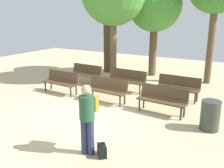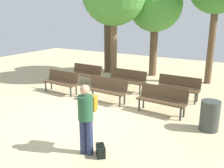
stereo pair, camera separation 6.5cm
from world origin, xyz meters
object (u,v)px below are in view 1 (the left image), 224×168
at_px(tree_2, 107,5).
at_px(trash_bin, 210,115).
at_px(bench_r1_c2, 178,86).
at_px(tree_1, 155,6).
at_px(bench_r0_c1, 107,88).
at_px(visitor_with_backpack, 88,115).
at_px(handbag, 102,150).
at_px(bench_r0_c2, 163,98).
at_px(bench_r1_c0, 86,73).
at_px(bench_r0_c0, 61,81).
at_px(bench_r1_c1, 127,79).

bearing_deg(tree_2, trash_bin, -37.89).
relative_size(bench_r1_c2, tree_1, 0.33).
relative_size(tree_1, trash_bin, 5.76).
height_order(bench_r0_c1, visitor_with_backpack, visitor_with_backpack).
distance_m(tree_2, handbag, 9.22).
bearing_deg(trash_bin, bench_r0_c2, 161.75).
bearing_deg(tree_2, visitor_with_backpack, -62.13).
bearing_deg(handbag, bench_r1_c2, 85.31).
height_order(bench_r0_c2, bench_r1_c2, same).
xyz_separation_m(bench_r1_c2, tree_2, (-4.67, 2.66, 3.07)).
bearing_deg(bench_r1_c0, tree_1, 59.56).
height_order(bench_r0_c0, visitor_with_backpack, visitor_with_backpack).
xyz_separation_m(bench_r1_c0, tree_1, (2.05, 3.10, 3.00)).
bearing_deg(bench_r0_c1, bench_r0_c2, 1.03).
bearing_deg(bench_r0_c1, bench_r1_c0, 144.61).
xyz_separation_m(bench_r1_c0, trash_bin, (5.77, -2.18, -0.08)).
xyz_separation_m(tree_2, trash_bin, (6.15, -4.79, -3.15)).
relative_size(tree_1, handbag, 13.59).
distance_m(bench_r1_c0, handbag, 6.20).
height_order(bench_r1_c0, trash_bin, bench_r1_c0).
bearing_deg(bench_r0_c2, bench_r1_c0, 161.64).
height_order(bench_r1_c2, tree_2, tree_2).
distance_m(bench_r0_c1, visitor_with_backpack, 3.54).
bearing_deg(tree_1, bench_r1_c1, -88.06).
relative_size(bench_r1_c1, tree_2, 0.34).
height_order(bench_r1_c2, tree_1, tree_1).
bearing_deg(bench_r0_c0, handbag, -35.90).
distance_m(handbag, trash_bin, 3.24).
bearing_deg(bench_r0_c2, bench_r0_c0, -177.44).
distance_m(bench_r0_c0, visitor_with_backpack, 4.84).
bearing_deg(bench_r0_c2, trash_bin, -15.05).
relative_size(bench_r0_c2, bench_r1_c0, 1.00).
relative_size(bench_r1_c1, trash_bin, 1.92).
bearing_deg(bench_r1_c1, bench_r0_c0, -141.10).
relative_size(handbag, trash_bin, 0.42).
bearing_deg(bench_r0_c1, bench_r1_c1, 91.01).
xyz_separation_m(bench_r1_c0, bench_r1_c1, (2.15, -0.02, 0.00)).
xyz_separation_m(bench_r0_c1, tree_1, (-0.07, 4.73, 3.00)).
bearing_deg(bench_r0_c1, tree_2, 122.72).
bearing_deg(bench_r1_c0, bench_r0_c2, -18.56).
relative_size(bench_r1_c0, trash_bin, 1.92).
relative_size(bench_r0_c0, trash_bin, 1.92).
bearing_deg(trash_bin, tree_1, 125.21).
bearing_deg(bench_r0_c0, bench_r1_c2, 22.99).
relative_size(visitor_with_backpack, handbag, 4.61).
distance_m(visitor_with_backpack, trash_bin, 3.50).
height_order(visitor_with_backpack, trash_bin, visitor_with_backpack).
xyz_separation_m(bench_r0_c2, bench_r1_c1, (-2.08, 1.65, 0.00)).
relative_size(bench_r1_c0, handbag, 4.53).
bearing_deg(tree_2, handbag, -60.00).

